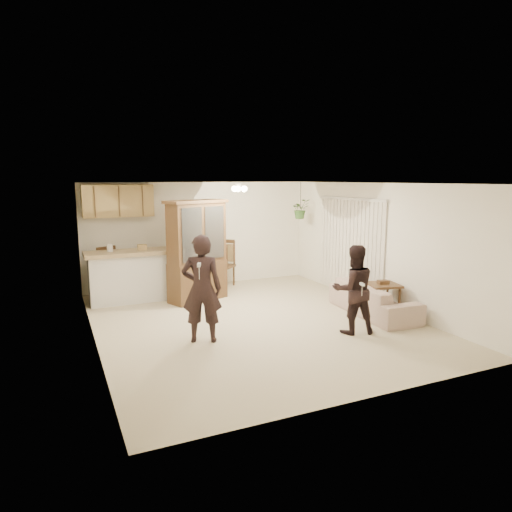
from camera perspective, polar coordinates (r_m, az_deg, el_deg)
name	(u,v)px	position (r m, az deg, el deg)	size (l,w,h in m)	color
floor	(254,322)	(8.42, -0.20, -8.20)	(6.50, 6.50, 0.00)	#C1B692
ceiling	(254,183)	(8.01, -0.22, 9.07)	(5.50, 6.50, 0.02)	white
wall_back	(200,234)	(11.14, -7.04, 2.72)	(5.50, 0.02, 2.50)	white
wall_front	(370,297)	(5.38, 14.08, -4.96)	(5.50, 0.02, 2.50)	white
wall_left	(91,266)	(7.46, -19.90, -1.21)	(0.02, 6.50, 2.50)	white
wall_right	(378,245)	(9.57, 15.02, 1.32)	(0.02, 6.50, 2.50)	white
breakfast_bar	(129,279)	(9.99, -15.59, -2.73)	(1.60, 0.55, 1.00)	silver
bar_top	(128,253)	(9.89, -15.73, 0.38)	(1.75, 0.70, 0.08)	tan
upper_cabinets	(118,201)	(10.49, -16.86, 6.61)	(1.50, 0.34, 0.70)	olive
vertical_blinds	(350,247)	(10.27, 11.64, 1.16)	(0.06, 2.30, 2.10)	silver
ceiling_fixture	(239,188)	(9.20, -2.14, 8.52)	(0.36, 0.36, 0.20)	beige
hanging_plant	(300,209)	(11.22, 5.56, 5.87)	(0.43, 0.37, 0.48)	#285221
plant_cord	(301,196)	(11.21, 5.59, 7.53)	(0.01, 0.01, 0.65)	black
sofa	(374,295)	(9.07, 14.48, -4.79)	(1.87, 0.73, 0.73)	beige
adult	(202,287)	(7.25, -6.79, -3.82)	(0.66, 0.43, 1.80)	black
child	(353,294)	(7.83, 12.09, -4.66)	(0.66, 0.51, 1.35)	black
china_hutch	(197,252)	(9.72, -7.37, 0.56)	(1.46, 0.97, 2.14)	#3C2816
side_table	(382,299)	(9.04, 15.52, -5.19)	(0.66, 0.66, 0.68)	#3C2816
chair_bar	(113,284)	(10.46, -17.40, -3.31)	(0.66, 0.66, 1.12)	#3C2816
chair_hutch_left	(222,273)	(11.06, -4.22, -2.19)	(0.70, 0.70, 1.12)	#3C2816
chair_hutch_right	(216,275)	(11.06, -5.06, -2.36)	(0.60, 0.60, 1.02)	#3C2816
controller_adult	(199,265)	(6.77, -7.13, -1.10)	(0.05, 0.15, 0.05)	white
controller_child	(362,284)	(7.45, 13.14, -3.46)	(0.04, 0.13, 0.04)	white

